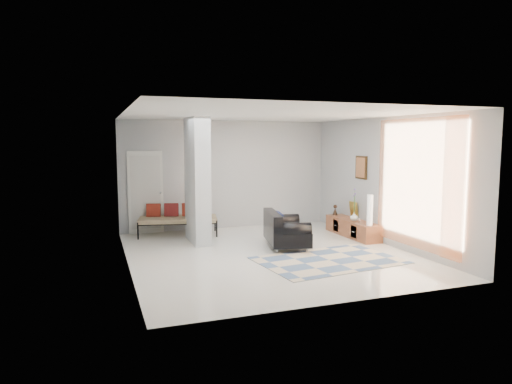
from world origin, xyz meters
name	(u,v)px	position (x,y,z in m)	size (l,w,h in m)	color
floor	(268,254)	(0.00, 0.00, 0.00)	(6.00, 6.00, 0.00)	white
ceiling	(269,114)	(0.00, 0.00, 2.80)	(6.00, 6.00, 0.00)	white
wall_back	(227,175)	(0.00, 3.00, 1.40)	(6.00, 6.00, 0.00)	#ADAFB1
wall_front	(347,205)	(0.00, -3.00, 1.40)	(6.00, 6.00, 0.00)	#ADAFB1
wall_left	(126,190)	(-2.75, 0.00, 1.40)	(6.00, 6.00, 0.00)	#ADAFB1
wall_right	(385,181)	(2.75, 0.00, 1.40)	(6.00, 6.00, 0.00)	#ADAFB1
partition_column	(197,180)	(-1.10, 1.60, 1.40)	(0.35, 1.20, 2.80)	silver
hallway_door	(146,192)	(-2.10, 2.96, 1.02)	(0.85, 0.06, 2.04)	white
curtain	(417,184)	(2.67, -1.15, 1.45)	(2.55, 2.55, 0.00)	#FF8443
wall_art	(361,168)	(2.72, 0.90, 1.65)	(0.04, 0.45, 0.55)	#32210D
media_console	(352,228)	(2.52, 0.90, 0.20)	(0.45, 1.84, 0.80)	brown
loveseat	(284,230)	(0.54, 0.47, 0.36)	(1.08, 1.53, 0.76)	silver
daybed	(177,218)	(-1.42, 2.48, 0.41)	(1.98, 1.14, 0.77)	black
area_rug	(329,260)	(0.90, -0.90, 0.01)	(2.66, 1.77, 0.01)	beige
cylinder_lamp	(370,210)	(2.50, 0.16, 0.74)	(0.13, 0.13, 0.68)	white
bronze_figurine	(335,210)	(2.47, 1.66, 0.53)	(0.13, 0.13, 0.26)	#332217
vase	(354,217)	(2.47, 0.76, 0.50)	(0.19, 0.19, 0.20)	silver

